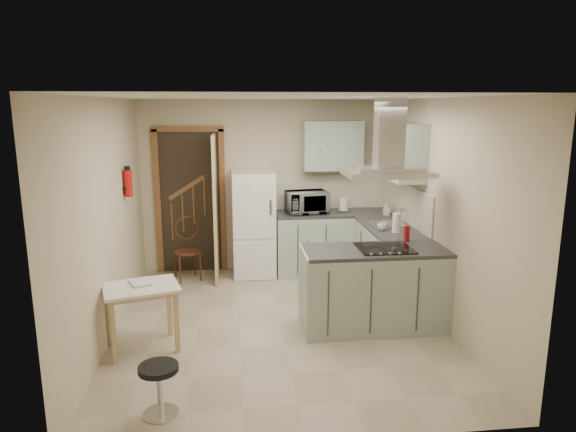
{
  "coord_description": "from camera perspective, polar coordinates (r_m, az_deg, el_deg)",
  "views": [
    {
      "loc": [
        -0.52,
        -5.37,
        2.42
      ],
      "look_at": [
        0.14,
        0.45,
        1.15
      ],
      "focal_mm": 32.0,
      "sensor_mm": 36.0,
      "label": 1
    }
  ],
  "objects": [
    {
      "name": "doorway",
      "position": [
        7.59,
        -10.76,
        1.61
      ],
      "size": [
        1.1,
        0.12,
        2.1
      ],
      "primitive_type": "cube",
      "color": "brown",
      "rests_on": "floor"
    },
    {
      "name": "hob",
      "position": [
        5.65,
        10.69,
        -3.53
      ],
      "size": [
        0.58,
        0.5,
        0.01
      ],
      "primitive_type": "cube",
      "color": "black",
      "rests_on": "peninsula"
    },
    {
      "name": "fire_extinguisher",
      "position": [
        6.46,
        -17.35,
        3.48
      ],
      "size": [
        0.1,
        0.1,
        0.32
      ],
      "primitive_type": "cylinder",
      "color": "#B2140F",
      "rests_on": "left_wall"
    },
    {
      "name": "splashback",
      "position": [
        7.71,
        4.68,
        2.71
      ],
      "size": [
        1.68,
        0.02,
        0.5
      ],
      "primitive_type": "cube",
      "color": "beige",
      "rests_on": "counter_back"
    },
    {
      "name": "extractor_hood",
      "position": [
        5.49,
        11.03,
        4.68
      ],
      "size": [
        0.9,
        0.55,
        0.1
      ],
      "primitive_type": "cube",
      "color": "silver",
      "rests_on": "ceiling"
    },
    {
      "name": "sink",
      "position": [
        6.81,
        10.95,
        -0.86
      ],
      "size": [
        0.45,
        0.4,
        0.01
      ],
      "primitive_type": "cube",
      "color": "silver",
      "rests_on": "counter_right"
    },
    {
      "name": "wall_cabinet_right",
      "position": [
        6.61,
        12.58,
        6.99
      ],
      "size": [
        0.35,
        0.9,
        0.7
      ],
      "primitive_type": "cube",
      "color": "#9EB2A0",
      "rests_on": "right_wall"
    },
    {
      "name": "counter_back",
      "position": [
        7.53,
        2.76,
        -2.95
      ],
      "size": [
        1.08,
        0.6,
        0.9
      ],
      "primitive_type": "cube",
      "color": "#9EB2A0",
      "rests_on": "floor"
    },
    {
      "name": "drop_leaf_table",
      "position": [
        5.44,
        -15.83,
        -10.81
      ],
      "size": [
        0.84,
        0.71,
        0.67
      ],
      "primitive_type": "cube",
      "rotation": [
        0.0,
        0.0,
        0.28
      ],
      "color": "#D8AE85",
      "rests_on": "floor"
    },
    {
      "name": "stool",
      "position": [
        4.41,
        -14.08,
        -18.23
      ],
      "size": [
        0.35,
        0.35,
        0.43
      ],
      "primitive_type": "cylinder",
      "rotation": [
        0.0,
        0.0,
        -0.09
      ],
      "color": "black",
      "rests_on": "floor"
    },
    {
      "name": "soap_bottle",
      "position": [
        7.36,
        10.88,
        0.82
      ],
      "size": [
        0.09,
        0.09,
        0.18
      ],
      "primitive_type": "imported",
      "rotation": [
        0.0,
        0.0,
        -0.11
      ],
      "color": "silver",
      "rests_on": "counter_right"
    },
    {
      "name": "bentwood_chair",
      "position": [
        7.36,
        -11.14,
        -3.91
      ],
      "size": [
        0.46,
        0.46,
        0.81
      ],
      "primitive_type": "cube",
      "rotation": [
        0.0,
        0.0,
        0.33
      ],
      "color": "#55251C",
      "rests_on": "floor"
    },
    {
      "name": "back_wall",
      "position": [
        7.58,
        -2.48,
        3.34
      ],
      "size": [
        3.6,
        0.0,
        3.6
      ],
      "primitive_type": "plane",
      "rotation": [
        1.57,
        0.0,
        0.0
      ],
      "color": "#C3B597",
      "rests_on": "floor"
    },
    {
      "name": "kettle",
      "position": [
        7.49,
        6.17,
        1.3
      ],
      "size": [
        0.18,
        0.18,
        0.22
      ],
      "primitive_type": "cylinder",
      "rotation": [
        0.0,
        0.0,
        0.21
      ],
      "color": "silver",
      "rests_on": "counter_back"
    },
    {
      "name": "right_wall",
      "position": [
        5.97,
        16.53,
        0.41
      ],
      "size": [
        0.0,
        4.2,
        4.2
      ],
      "primitive_type": "plane",
      "rotation": [
        1.57,
        0.0,
        -1.57
      ],
      "color": "#C3B597",
      "rests_on": "floor"
    },
    {
      "name": "book",
      "position": [
        5.36,
        -17.1,
        -6.75
      ],
      "size": [
        0.27,
        0.31,
        0.11
      ],
      "primitive_type": "imported",
      "rotation": [
        0.0,
        0.0,
        0.4
      ],
      "color": "maroon",
      "rests_on": "drop_leaf_table"
    },
    {
      "name": "red_bottle",
      "position": [
        5.98,
        13.06,
        -1.92
      ],
      "size": [
        0.07,
        0.07,
        0.18
      ],
      "primitive_type": "cylinder",
      "rotation": [
        0.0,
        0.0,
        0.12
      ],
      "color": "#B00F18",
      "rests_on": "peninsula"
    },
    {
      "name": "cup",
      "position": [
        6.46,
        10.44,
        -1.16
      ],
      "size": [
        0.14,
        0.14,
        0.09
      ],
      "primitive_type": "imported",
      "rotation": [
        0.0,
        0.0,
        0.17
      ],
      "color": "silver",
      "rests_on": "counter_right"
    },
    {
      "name": "fridge",
      "position": [
        7.37,
        -3.83,
        -0.89
      ],
      "size": [
        0.6,
        0.6,
        1.5
      ],
      "primitive_type": "cube",
      "color": "white",
      "rests_on": "floor"
    },
    {
      "name": "cereal_box",
      "position": [
        7.58,
        3.72,
        1.65
      ],
      "size": [
        0.13,
        0.19,
        0.26
      ],
      "primitive_type": "cube",
      "rotation": [
        0.0,
        0.0,
        0.36
      ],
      "color": "orange",
      "rests_on": "counter_back"
    },
    {
      "name": "ceiling",
      "position": [
        5.4,
        -1.0,
        13.08
      ],
      "size": [
        4.2,
        4.2,
        0.0
      ],
      "primitive_type": "plane",
      "rotation": [
        3.14,
        0.0,
        0.0
      ],
      "color": "silver",
      "rests_on": "back_wall"
    },
    {
      "name": "wall_cabinet_back",
      "position": [
        7.47,
        4.94,
        7.81
      ],
      "size": [
        0.85,
        0.35,
        0.7
      ],
      "primitive_type": "cube",
      "color": "#9EB2A0",
      "rests_on": "back_wall"
    },
    {
      "name": "paper_towel",
      "position": [
        6.35,
        11.96,
        -0.73
      ],
      "size": [
        0.13,
        0.13,
        0.25
      ],
      "primitive_type": "cylinder",
      "rotation": [
        0.0,
        0.0,
        -0.35
      ],
      "color": "silver",
      "rests_on": "counter_right"
    },
    {
      "name": "counter_right",
      "position": [
        7.08,
        10.38,
        -4.13
      ],
      "size": [
        0.6,
        1.95,
        0.9
      ],
      "primitive_type": "cube",
      "color": "#9EB2A0",
      "rests_on": "floor"
    },
    {
      "name": "peninsula",
      "position": [
        5.76,
        9.55,
        -7.94
      ],
      "size": [
        1.55,
        0.65,
        0.9
      ],
      "primitive_type": "cube",
      "color": "#9EB2A0",
      "rests_on": "floor"
    },
    {
      "name": "microwave",
      "position": [
        7.36,
        2.11,
        1.55
      ],
      "size": [
        0.62,
        0.47,
        0.32
      ],
      "primitive_type": "imported",
      "rotation": [
        0.0,
        0.0,
        0.16
      ],
      "color": "black",
      "rests_on": "counter_back"
    },
    {
      "name": "floor",
      "position": [
        5.92,
        -0.9,
        -11.92
      ],
      "size": [
        4.2,
        4.2,
        0.0
      ],
      "primitive_type": "plane",
      "color": "tan",
      "rests_on": "ground"
    },
    {
      "name": "left_wall",
      "position": [
        5.65,
        -19.45,
        -0.44
      ],
      "size": [
        0.0,
        4.2,
        4.2
      ],
      "primitive_type": "plane",
      "rotation": [
        1.57,
        0.0,
        1.57
      ],
      "color": "#C3B597",
      "rests_on": "floor"
    }
  ]
}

